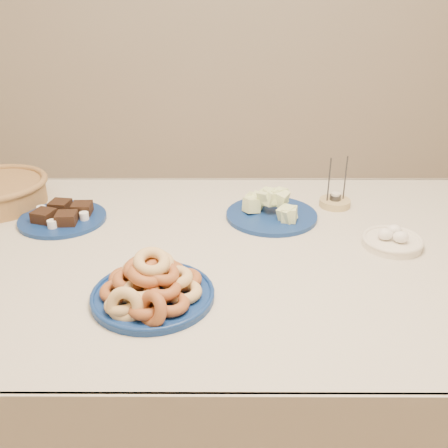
{
  "coord_description": "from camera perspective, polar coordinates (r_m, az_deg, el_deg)",
  "views": [
    {
      "loc": [
        0.0,
        -1.23,
        1.42
      ],
      "look_at": [
        0.0,
        -0.05,
        0.85
      ],
      "focal_mm": 40.0,
      "sensor_mm": 36.0,
      "label": 1
    }
  ],
  "objects": [
    {
      "name": "candle_holder",
      "position": [
        1.69,
        12.56,
        2.52
      ],
      "size": [
        0.13,
        0.13,
        0.17
      ],
      "rotation": [
        0.0,
        0.0,
        0.3
      ],
      "color": "tan",
      "rests_on": "dining_table"
    },
    {
      "name": "brownie_plate",
      "position": [
        1.63,
        -17.95,
        0.82
      ],
      "size": [
        0.29,
        0.29,
        0.05
      ],
      "rotation": [
        0.0,
        0.0,
        -0.09
      ],
      "color": "navy",
      "rests_on": "dining_table"
    },
    {
      "name": "ground",
      "position": [
        1.87,
        0.01,
        -23.36
      ],
      "size": [
        5.0,
        5.0,
        0.0
      ],
      "primitive_type": "plane",
      "color": "brown",
      "rests_on": "ground"
    },
    {
      "name": "melon_plate",
      "position": [
        1.58,
        5.34,
        1.73
      ],
      "size": [
        0.31,
        0.31,
        0.1
      ],
      "rotation": [
        0.0,
        0.0,
        0.08
      ],
      "color": "navy",
      "rests_on": "dining_table"
    },
    {
      "name": "egg_bowl",
      "position": [
        1.48,
        18.68,
        -1.77
      ],
      "size": [
        0.2,
        0.2,
        0.06
      ],
      "rotation": [
        0.0,
        0.0,
        -0.21
      ],
      "color": "#EEE4CE",
      "rests_on": "dining_table"
    },
    {
      "name": "donut_platter",
      "position": [
        1.17,
        -8.29,
        -7.14
      ],
      "size": [
        0.37,
        0.37,
        0.13
      ],
      "rotation": [
        0.0,
        0.0,
        -0.36
      ],
      "color": "navy",
      "rests_on": "dining_table"
    },
    {
      "name": "dining_table",
      "position": [
        1.45,
        0.01,
        -6.48
      ],
      "size": [
        1.71,
        1.11,
        0.75
      ],
      "color": "brown",
      "rests_on": "ground"
    }
  ]
}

